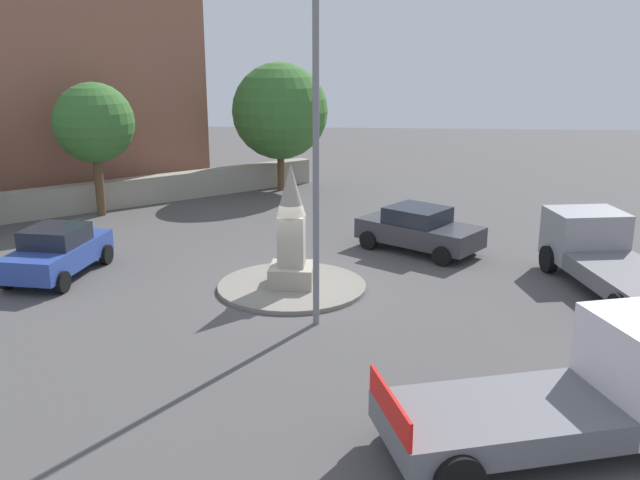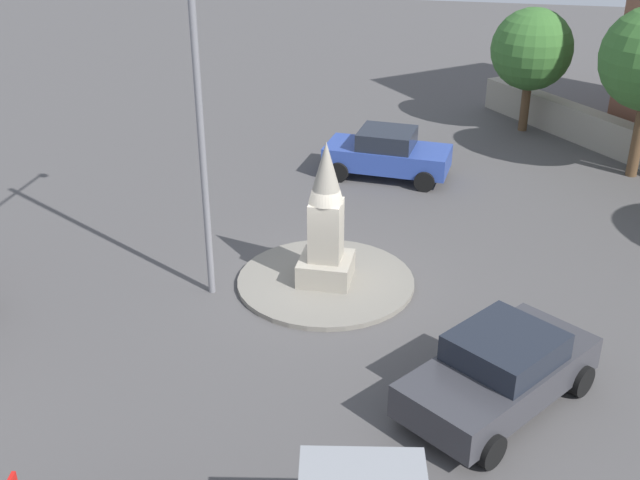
# 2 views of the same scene
# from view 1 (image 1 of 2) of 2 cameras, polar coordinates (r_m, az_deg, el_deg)

# --- Properties ---
(ground_plane) EXTENTS (80.00, 80.00, 0.00)m
(ground_plane) POSITION_cam_1_polar(r_m,az_deg,el_deg) (20.51, -2.29, -3.93)
(ground_plane) COLOR #4F4C4C
(traffic_island) EXTENTS (4.32, 4.32, 0.12)m
(traffic_island) POSITION_cam_1_polar(r_m,az_deg,el_deg) (20.49, -2.29, -3.77)
(traffic_island) COLOR gray
(traffic_island) RESTS_ON ground
(monument) EXTENTS (1.25, 1.25, 3.53)m
(monument) POSITION_cam_1_polar(r_m,az_deg,el_deg) (20.01, -2.34, 0.49)
(monument) COLOR #9E9687
(monument) RESTS_ON traffic_island
(streetlamp) EXTENTS (3.25, 0.28, 8.54)m
(streetlamp) POSITION_cam_1_polar(r_m,az_deg,el_deg) (16.72, -0.34, 9.67)
(streetlamp) COLOR slate
(streetlamp) RESTS_ON ground
(car_dark_grey_waiting) EXTENTS (4.45, 3.93, 1.53)m
(car_dark_grey_waiting) POSITION_cam_1_polar(r_m,az_deg,el_deg) (24.12, 8.02, 0.90)
(car_dark_grey_waiting) COLOR #38383D
(car_dark_grey_waiting) RESTS_ON ground
(car_blue_far_side) EXTENTS (2.25, 4.07, 1.56)m
(car_blue_far_side) POSITION_cam_1_polar(r_m,az_deg,el_deg) (22.76, -20.53, -0.86)
(car_blue_far_side) COLOR #2D479E
(car_blue_far_side) RESTS_ON ground
(truck_grey_parked_right) EXTENTS (3.28, 6.27, 1.95)m
(truck_grey_parked_right) POSITION_cam_1_polar(r_m,az_deg,el_deg) (22.01, 22.20, -1.22)
(truck_grey_parked_right) COLOR gray
(truck_grey_parked_right) RESTS_ON ground
(truck_white_near_island) EXTENTS (6.14, 3.77, 2.26)m
(truck_white_near_island) POSITION_cam_1_polar(r_m,az_deg,el_deg) (13.40, 21.02, -11.30)
(truck_white_near_island) COLOR silver
(truck_white_near_island) RESTS_ON ground
(stone_boundary_wall) EXTENTS (15.10, 12.82, 1.19)m
(stone_boundary_wall) POSITION_cam_1_polar(r_m,az_deg,el_deg) (31.75, -15.57, 3.71)
(stone_boundary_wall) COLOR #9E9687
(stone_boundary_wall) RESTS_ON ground
(corner_building) EXTENTS (11.74, 11.33, 10.06)m
(corner_building) POSITION_cam_1_polar(r_m,az_deg,el_deg) (35.69, -18.88, 11.93)
(corner_building) COLOR #935B47
(corner_building) RESTS_ON ground
(tree_near_wall) EXTENTS (4.52, 4.52, 6.05)m
(tree_near_wall) POSITION_cam_1_polar(r_m,az_deg,el_deg) (33.67, -3.27, 10.41)
(tree_near_wall) COLOR brown
(tree_near_wall) RESTS_ON ground
(tree_mid_cluster) EXTENTS (3.21, 3.21, 5.41)m
(tree_mid_cluster) POSITION_cam_1_polar(r_m,az_deg,el_deg) (29.87, -17.88, 9.01)
(tree_mid_cluster) COLOR brown
(tree_mid_cluster) RESTS_ON ground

